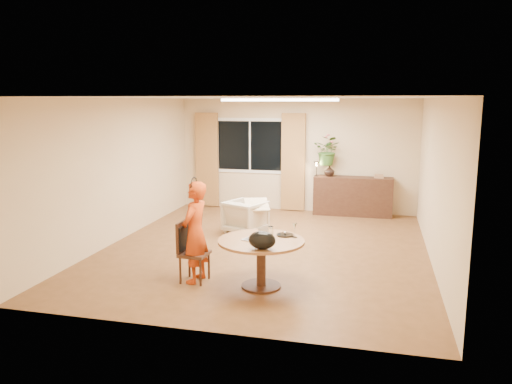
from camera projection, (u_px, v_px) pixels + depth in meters
floor at (265, 249)px, 8.72m from camera, size 6.50×6.50×0.00m
ceiling at (266, 98)px, 8.24m from camera, size 6.50×6.50×0.00m
wall_back at (296, 155)px, 11.58m from camera, size 5.50×0.00×5.50m
wall_left at (119, 170)px, 9.12m from camera, size 0.00×6.50×6.50m
wall_right at (436, 182)px, 7.84m from camera, size 0.00×6.50×6.50m
window at (250, 146)px, 11.79m from camera, size 1.70×0.03×1.30m
curtain_left at (207, 160)px, 12.03m from camera, size 0.55×0.08×2.25m
curtain_right at (293, 162)px, 11.53m from camera, size 0.55×0.08×2.25m
ceiling_panel at (279, 100)px, 9.40m from camera, size 2.20×0.35×0.05m
dining_table at (261, 250)px, 6.85m from camera, size 1.19×1.19×0.68m
dining_chair at (194, 252)px, 7.08m from camera, size 0.44×0.40×0.87m
child at (195, 232)px, 7.04m from camera, size 0.57×0.41×1.45m
laptop at (255, 233)px, 6.77m from camera, size 0.38×0.31×0.22m
tumbler at (271, 230)px, 7.10m from camera, size 0.08×0.08×0.11m
wine_glass at (295, 230)px, 6.91m from camera, size 0.08×0.08×0.21m
pot_lid at (285, 234)px, 7.02m from camera, size 0.28×0.28×0.04m
handbag at (262, 240)px, 6.36m from camera, size 0.36×0.22×0.24m
armchair at (246, 217)px, 9.72m from camera, size 0.91×0.92×0.64m
throw at (257, 201)px, 9.59m from camera, size 0.61×0.67×0.03m
sideboard at (353, 196)px, 11.20m from camera, size 1.74×0.43×0.87m
vase at (329, 171)px, 11.22m from camera, size 0.27×0.27×0.25m
bouquet at (328, 151)px, 11.15m from camera, size 0.71×0.66×0.66m
book_stack at (379, 176)px, 10.98m from camera, size 0.25×0.21×0.09m
desk_lamp at (316, 168)px, 11.23m from camera, size 0.15×0.15×0.35m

